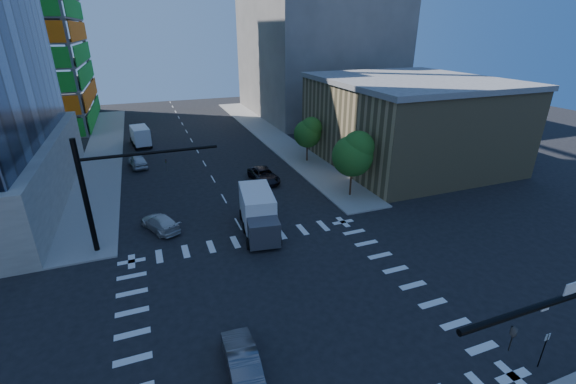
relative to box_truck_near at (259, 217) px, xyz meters
name	(u,v)px	position (x,y,z in m)	size (l,w,h in m)	color
ground	(285,308)	(-1.35, -9.85, -1.51)	(160.00, 160.00, 0.00)	black
road_markings	(285,307)	(-1.35, -9.85, -1.51)	(20.00, 20.00, 0.01)	silver
sidewalk_ne	(271,136)	(11.15, 30.15, -1.44)	(5.00, 60.00, 0.15)	gray
sidewalk_nw	(104,152)	(-13.85, 30.15, -1.44)	(5.00, 60.00, 0.15)	gray
commercial_building	(407,121)	(23.65, 12.15, 3.80)	(20.50, 22.50, 10.60)	#917F54
bg_building_ne	(316,40)	(25.65, 45.15, 12.49)	(24.00, 30.00, 28.00)	#655F5B
signal_mast_nw	(105,184)	(-11.35, 1.65, 3.98)	(10.20, 0.40, 9.00)	black
tree_south	(354,153)	(11.28, 4.05, 3.17)	(4.16, 4.16, 6.82)	#382316
tree_north	(309,132)	(11.58, 16.05, 2.47)	(3.54, 3.52, 5.78)	#382316
no_parking_sign	(544,346)	(9.35, -18.85, -0.13)	(0.30, 0.06, 2.20)	black
car_nb_far	(264,175)	(3.98, 11.35, -0.77)	(2.47, 5.35, 1.49)	black
car_sb_near	(160,223)	(-7.90, 3.56, -0.84)	(1.87, 4.61, 1.34)	silver
car_sb_mid	(138,161)	(-9.38, 21.73, -0.73)	(1.85, 4.60, 1.57)	#B2B6BA
car_sb_cross	(242,358)	(-5.05, -13.50, -0.79)	(1.53, 4.39, 1.45)	#515157
box_truck_near	(259,217)	(0.00, 0.00, 0.00)	(3.69, 6.85, 3.42)	black
box_truck_far	(140,137)	(-8.79, 32.06, -0.21)	(3.09, 5.89, 2.95)	black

